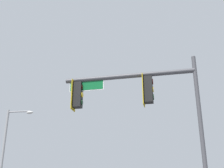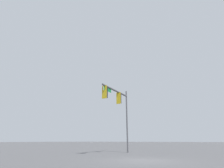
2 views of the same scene
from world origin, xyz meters
TOP-DOWN VIEW (x-y plane):
  - signal_pole_near at (-3.99, -4.99)m, footprint 5.40×1.04m
  - street_lamp at (7.30, -11.63)m, footprint 1.98×0.59m

SIDE VIEW (x-z plane):
  - street_lamp at x=7.30m, z-range 0.59..8.66m
  - signal_pole_near at x=-3.99m, z-range 1.87..8.88m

